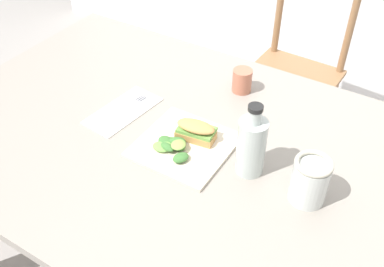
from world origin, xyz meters
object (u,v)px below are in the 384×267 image
Objects in this scene: dining_table at (159,157)px; bottle_cold_brew at (251,148)px; plate_lunch at (185,145)px; mason_jar_iced_tea at (309,182)px; chair_wooden_far at (294,74)px; cup_extra_side at (242,81)px; sandwich_half_front at (196,130)px; fork_on_napkin at (127,107)px.

bottle_cold_brew is at bearing -0.98° from dining_table.
mason_jar_iced_tea is (0.36, -0.00, 0.05)m from plate_lunch.
chair_wooden_far is 1.09m from mason_jar_iced_tea.
bottle_cold_brew is at bearing 3.79° from plate_lunch.
cup_extra_side reaches higher than dining_table.
dining_table is 0.19m from sandwich_half_front.
bottle_cold_brew reaches higher than chair_wooden_far.
dining_table is 0.16m from plate_lunch.
chair_wooden_far is 0.99m from sandwich_half_front.
chair_wooden_far reaches higher than dining_table.
sandwich_half_front reaches higher than fork_on_napkin.
fork_on_napkin is at bearing 174.45° from bottle_cold_brew.
chair_wooden_far is at bearing 91.46° from sandwich_half_front.
bottle_cold_brew is (0.19, 0.01, 0.07)m from plate_lunch.
dining_table is 0.37m from cup_extra_side.
cup_extra_side is at bearing 88.02° from plate_lunch.
cup_extra_side reaches higher than sandwich_half_front.
chair_wooden_far is at bearing 84.26° from dining_table.
mason_jar_iced_tea is at bearing -0.27° from plate_lunch.
sandwich_half_front is 0.56× the size of bottle_cold_brew.
plate_lunch is 0.33m from cup_extra_side.
bottle_cold_brew is 1.70× the size of mason_jar_iced_tea.
mason_jar_iced_tea is (0.35, -0.04, 0.02)m from sandwich_half_front.
bottle_cold_brew is 2.74× the size of cup_extra_side.
dining_table is at bearing 177.58° from mason_jar_iced_tea.
bottle_cold_brew is at bearing -60.19° from cup_extra_side.
sandwich_half_front is 0.29m from cup_extra_side.
bottle_cold_brew reaches higher than cup_extra_side.
bottle_cold_brew reaches higher than fork_on_napkin.
plate_lunch is 0.36m from mason_jar_iced_tea.
dining_table is at bearing -14.93° from fork_on_napkin.
mason_jar_iced_tea reaches higher than cup_extra_side.
plate_lunch is at bearing 179.73° from mason_jar_iced_tea.
plate_lunch is at bearing -91.98° from cup_extra_side.
sandwich_half_front is (0.02, -0.93, 0.33)m from chair_wooden_far.
mason_jar_iced_tea is at bearing -69.08° from chair_wooden_far.
bottle_cold_brew reaches higher than plate_lunch.
plate_lunch is 0.21m from bottle_cold_brew.
sandwich_half_front is 0.19m from bottle_cold_brew.
mason_jar_iced_tea is (0.47, -0.02, 0.17)m from dining_table.
bottle_cold_brew is 0.37m from cup_extra_side.
plate_lunch is at bearing -12.71° from fork_on_napkin.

